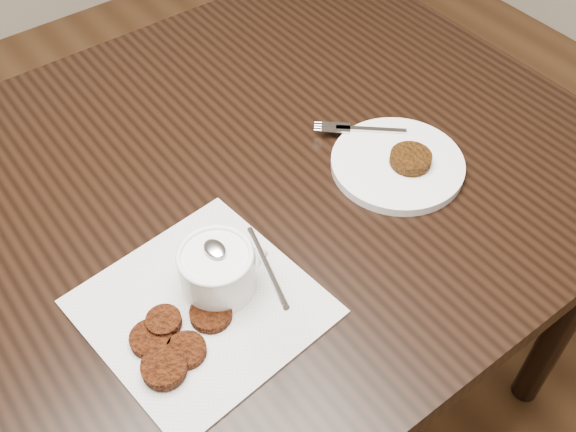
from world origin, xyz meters
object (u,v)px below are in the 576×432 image
(table, at_px, (195,340))
(plate_with_patty, at_px, (398,160))
(sauce_ramekin, at_px, (215,254))
(napkin, at_px, (202,307))

(table, bearing_deg, plate_with_patty, -21.70)
(plate_with_patty, bearing_deg, sauce_ramekin, -175.91)
(plate_with_patty, bearing_deg, table, 158.30)
(table, relative_size, sauce_ramekin, 10.44)
(table, bearing_deg, sauce_ramekin, -95.66)
(napkin, xyz_separation_m, plate_with_patty, (0.40, 0.04, 0.01))
(table, relative_size, plate_with_patty, 6.82)
(sauce_ramekin, bearing_deg, napkin, -159.40)
(table, xyz_separation_m, plate_with_patty, (0.35, -0.14, 0.39))
(napkin, height_order, plate_with_patty, plate_with_patty)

